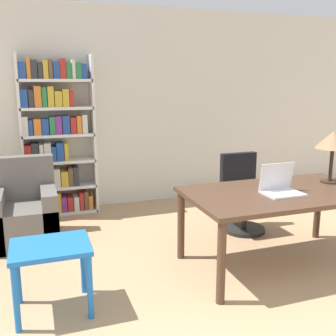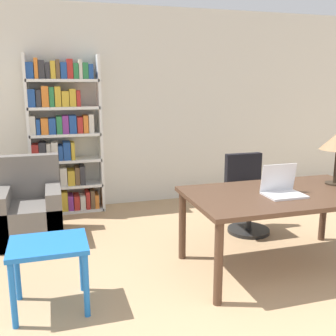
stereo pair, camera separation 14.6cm
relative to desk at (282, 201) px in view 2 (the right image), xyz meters
name	(u,v)px [view 2 (the right image)]	position (x,y,z in m)	size (l,w,h in m)	color
wall_back	(162,108)	(-0.45, 2.43, 0.71)	(8.00, 0.06, 2.70)	silver
desk	(282,201)	(0.00, 0.00, 0.00)	(1.74, 0.99, 0.72)	#4C3323
laptop	(282,188)	(-0.05, -0.06, 0.14)	(0.34, 0.26, 0.27)	silver
office_chair	(247,197)	(0.15, 0.93, -0.24)	(0.48, 0.48, 0.89)	black
side_table_blue	(49,254)	(-2.05, -0.11, -0.21)	(0.57, 0.46, 0.53)	blue
armchair	(30,212)	(-2.26, 1.42, -0.35)	(0.69, 0.73, 0.89)	#66605B
bookshelf	(62,139)	(-1.85, 2.24, 0.34)	(0.93, 0.28, 2.05)	white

